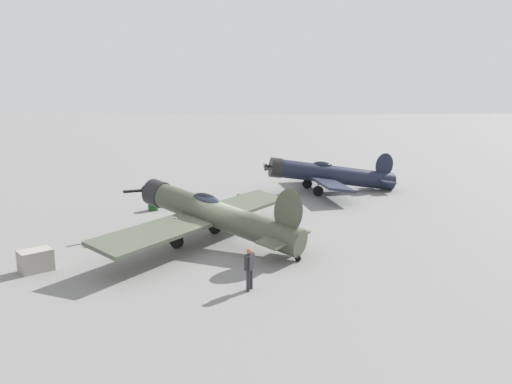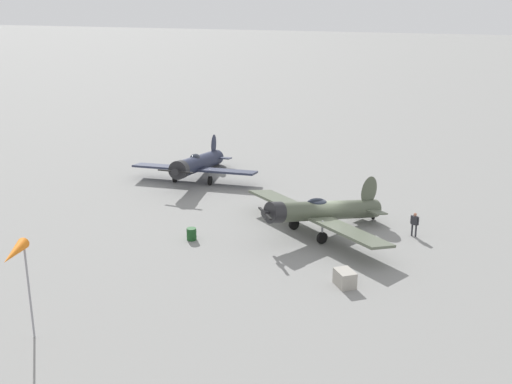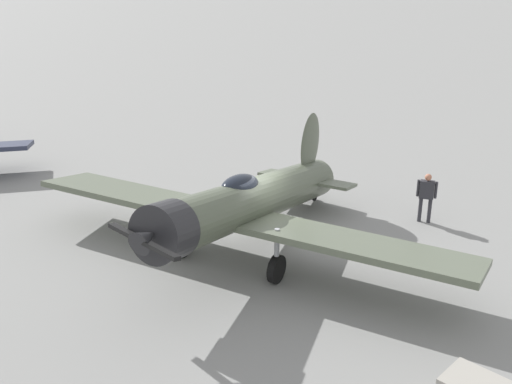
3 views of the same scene
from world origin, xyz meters
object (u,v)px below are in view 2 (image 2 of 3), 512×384
Objects in this scene: ground_crew_mechanic at (415,222)px; windsock_mast at (15,255)px; airplane_mid_apron at (197,164)px; fuel_drum at (192,234)px; equipment_crate at (345,278)px; airplane_foreground at (321,211)px.

windsock_mast reaches higher than ground_crew_mechanic.
airplane_mid_apron is 6.44× the size of ground_crew_mechanic.
airplane_mid_apron is 14.42m from fuel_drum.
equipment_crate reaches higher than fuel_drum.
windsock_mast is (-10.52, -18.97, 3.21)m from airplane_foreground.
equipment_crate is at bearing 39.39° from windsock_mast.
fuel_drum is (-11.12, 4.12, -0.06)m from equipment_crate.
airplane_mid_apron is 2.10× the size of windsock_mast.
ground_crew_mechanic is 0.33× the size of windsock_mast.
fuel_drum is at bearing 139.32° from ground_crew_mechanic.
windsock_mast is (-2.37, -15.20, 4.40)m from fuel_drum.
fuel_drum is at bearing 159.67° from equipment_crate.
equipment_crate is at bearing -20.33° from fuel_drum.
equipment_crate is 0.31× the size of windsock_mast.
airplane_mid_apron is 23.85m from equipment_crate.
airplane_foreground is at bearing 60.98° from windsock_mast.
ground_crew_mechanic is at bearing 69.94° from equipment_crate.
fuel_drum is (4.89, -13.53, -1.01)m from airplane_mid_apron.
airplane_foreground reaches higher than fuel_drum.
ground_crew_mechanic is (19.33, -8.58, -0.39)m from airplane_mid_apron.
equipment_crate is at bearing -169.68° from ground_crew_mechanic.
windsock_mast reaches higher than airplane_foreground.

